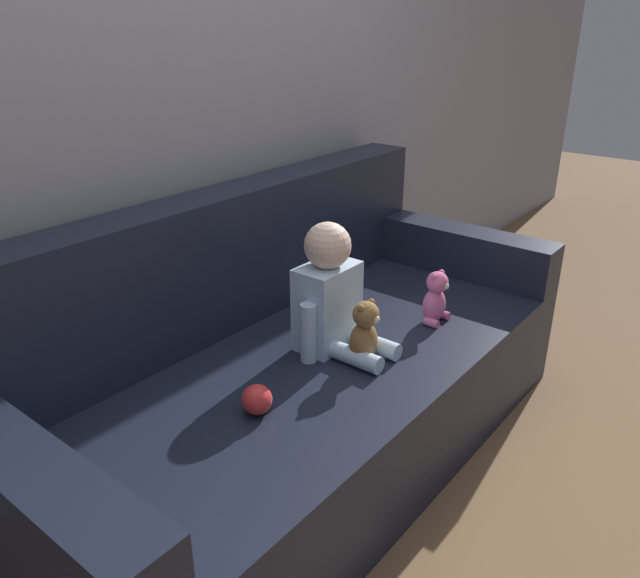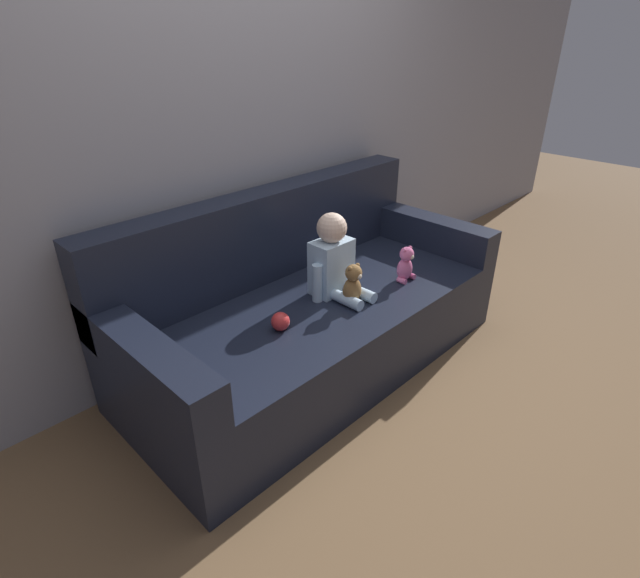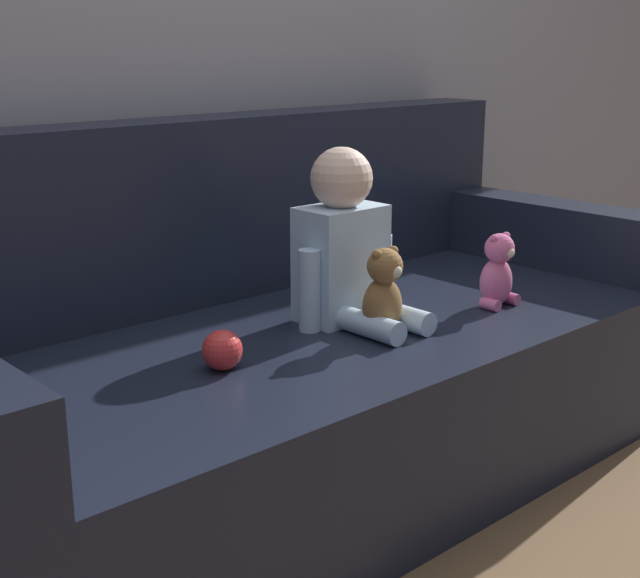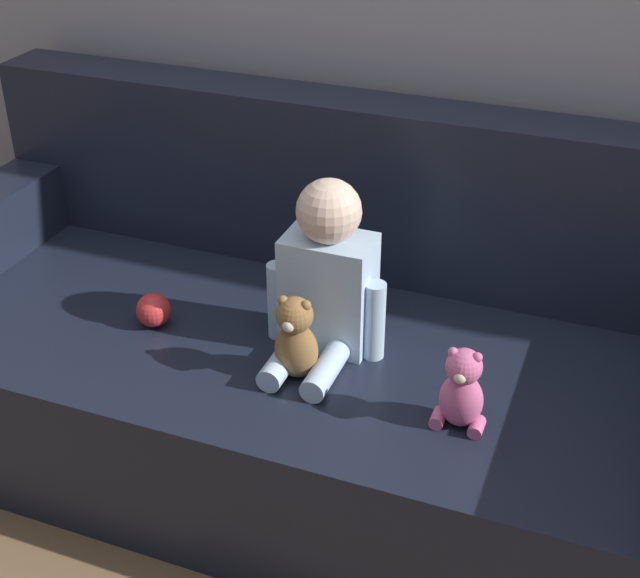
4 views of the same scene
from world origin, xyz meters
TOP-DOWN VIEW (x-y plane):
  - ground_plane at (0.00, 0.00)m, footprint 12.00×12.00m
  - couch at (0.00, 0.07)m, footprint 2.10×0.94m
  - person_baby at (0.09, -0.03)m, footprint 0.30×0.33m
  - teddy_bear_brown at (0.07, -0.18)m, footprint 0.10×0.10m
  - plush_toy_side at (0.47, -0.21)m, footprint 0.12×0.09m
  - toy_ball at (-0.35, -0.11)m, footprint 0.09×0.09m

SIDE VIEW (x-z plane):
  - ground_plane at x=0.00m, z-range 0.00..0.00m
  - couch at x=0.00m, z-range -0.15..0.76m
  - toy_ball at x=-0.35m, z-range 0.42..0.51m
  - plush_toy_side at x=0.47m, z-range 0.41..0.61m
  - teddy_bear_brown at x=0.07m, z-range 0.42..0.63m
  - person_baby at x=0.09m, z-range 0.38..0.82m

